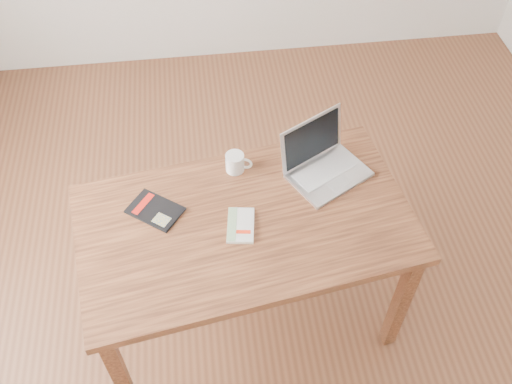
{
  "coord_description": "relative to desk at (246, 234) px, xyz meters",
  "views": [
    {
      "loc": [
        -0.32,
        -1.51,
        2.56
      ],
      "look_at": [
        -0.14,
        -0.08,
        0.85
      ],
      "focal_mm": 40.0,
      "sensor_mm": 36.0,
      "label": 1
    }
  ],
  "objects": [
    {
      "name": "laptop",
      "position": [
        0.36,
        0.23,
        0.14
      ],
      "size": [
        0.41,
        0.38,
        0.22
      ],
      "rotation": [
        0.0,
        0.0,
        0.51
      ],
      "color": "silver",
      "rests_on": "desk"
    },
    {
      "name": "room",
      "position": [
        0.12,
        0.14,
        0.69
      ],
      "size": [
        4.04,
        4.04,
        2.7
      ],
      "color": "#58321E",
      "rests_on": "ground"
    },
    {
      "name": "white_guidebook",
      "position": [
        -0.02,
        -0.03,
        0.1
      ],
      "size": [
        0.13,
        0.18,
        0.02
      ],
      "rotation": [
        0.0,
        0.0,
        -0.15
      ],
      "color": "silver",
      "rests_on": "desk"
    },
    {
      "name": "coffee_mug",
      "position": [
        -0.01,
        0.28,
        0.13
      ],
      "size": [
        0.11,
        0.08,
        0.09
      ],
      "rotation": [
        0.0,
        0.0,
        -0.27
      ],
      "color": "white",
      "rests_on": "desk"
    },
    {
      "name": "black_guidebook",
      "position": [
        -0.36,
        0.1,
        0.1
      ],
      "size": [
        0.25,
        0.24,
        0.01
      ],
      "rotation": [
        0.0,
        0.0,
        0.93
      ],
      "color": "black",
      "rests_on": "desk"
    },
    {
      "name": "desk",
      "position": [
        0.0,
        0.0,
        0.0
      ],
      "size": [
        1.43,
        0.96,
        0.75
      ],
      "rotation": [
        0.0,
        0.0,
        0.15
      ],
      "color": "#542D19",
      "rests_on": "ground"
    }
  ]
}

